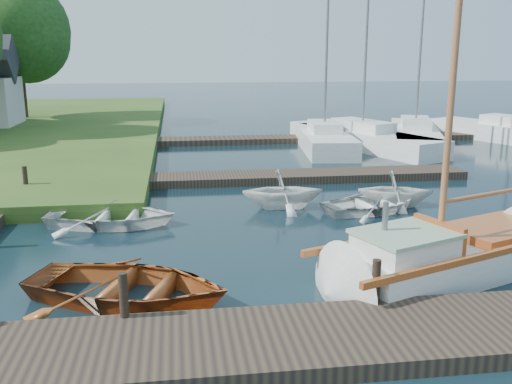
{
  "coord_description": "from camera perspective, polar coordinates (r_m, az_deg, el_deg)",
  "views": [
    {
      "loc": [
        -2.02,
        -14.27,
        4.73
      ],
      "look_at": [
        0.0,
        0.0,
        1.2
      ],
      "focal_mm": 40.0,
      "sensor_mm": 36.0,
      "label": 1
    }
  ],
  "objects": [
    {
      "name": "ground",
      "position": [
        15.17,
        0.0,
        -4.41
      ],
      "size": [
        160.0,
        160.0,
        0.0
      ],
      "primitive_type": "plane",
      "color": "black",
      "rests_on": "ground"
    },
    {
      "name": "near_dock",
      "position": [
        9.67,
        5.16,
        -14.57
      ],
      "size": [
        18.0,
        2.2,
        0.3
      ],
      "primitive_type": "cube",
      "color": "#2D221C",
      "rests_on": "ground"
    },
    {
      "name": "far_dock",
      "position": [
        21.65,
        2.83,
        1.53
      ],
      "size": [
        14.0,
        1.6,
        0.3
      ],
      "primitive_type": "cube",
      "color": "#2D221C",
      "rests_on": "ground"
    },
    {
      "name": "pontoon",
      "position": [
        32.89,
        13.52,
        5.38
      ],
      "size": [
        30.0,
        1.6,
        0.3
      ],
      "primitive_type": "cube",
      "color": "#2D221C",
      "rests_on": "ground"
    },
    {
      "name": "mooring_post_1",
      "position": [
        10.16,
        -13.11,
        -9.99
      ],
      "size": [
        0.16,
        0.16,
        0.8
      ],
      "primitive_type": "cylinder",
      "color": "black",
      "rests_on": "near_dock"
    },
    {
      "name": "mooring_post_2",
      "position": [
        10.71,
        11.92,
        -8.66
      ],
      "size": [
        0.16,
        0.16,
        0.8
      ],
      "primitive_type": "cylinder",
      "color": "black",
      "rests_on": "near_dock"
    },
    {
      "name": "mooring_post_5",
      "position": [
        20.31,
        -22.08,
        1.29
      ],
      "size": [
        0.16,
        0.16,
        0.8
      ],
      "primitive_type": "cylinder",
      "color": "black",
      "rests_on": "left_dock"
    },
    {
      "name": "sailboat",
      "position": [
        13.23,
        18.85,
        -6.37
      ],
      "size": [
        7.38,
        4.4,
        9.83
      ],
      "rotation": [
        0.0,
        0.0,
        0.37
      ],
      "color": "silver",
      "rests_on": "ground"
    },
    {
      "name": "dinghy",
      "position": [
        11.49,
        -12.71,
        -8.63
      ],
      "size": [
        4.8,
        4.13,
        0.84
      ],
      "primitive_type": "imported",
      "rotation": [
        0.0,
        0.0,
        1.21
      ],
      "color": "#973D19",
      "rests_on": "ground"
    },
    {
      "name": "tender_a",
      "position": [
        16.47,
        -14.3,
        -2.02
      ],
      "size": [
        3.96,
        3.1,
        0.75
      ],
      "primitive_type": "imported",
      "rotation": [
        0.0,
        0.0,
        1.42
      ],
      "color": "silver",
      "rests_on": "ground"
    },
    {
      "name": "tender_b",
      "position": [
        17.73,
        2.71,
        0.47
      ],
      "size": [
        2.61,
        2.29,
        1.32
      ],
      "primitive_type": "imported",
      "rotation": [
        0.0,
        0.0,
        1.52
      ],
      "color": "silver",
      "rests_on": "ground"
    },
    {
      "name": "tender_c",
      "position": [
        17.77,
        11.63,
        -0.87
      ],
      "size": [
        3.63,
        2.96,
        0.66
      ],
      "primitive_type": "imported",
      "rotation": [
        0.0,
        0.0,
        1.8
      ],
      "color": "silver",
      "rests_on": "ground"
    },
    {
      "name": "tender_d",
      "position": [
        18.5,
        13.79,
        0.49
      ],
      "size": [
        2.75,
        2.52,
        1.22
      ],
      "primitive_type": "imported",
      "rotation": [
        0.0,
        0.0,
        1.32
      ],
      "color": "silver",
      "rests_on": "ground"
    },
    {
      "name": "marina_boat_2",
      "position": [
        28.8,
        6.83,
        5.36
      ],
      "size": [
        2.94,
        7.57,
        10.49
      ],
      "rotation": [
        0.0,
        0.0,
        1.47
      ],
      "color": "silver",
      "rests_on": "ground"
    },
    {
      "name": "marina_boat_3",
      "position": [
        29.66,
        10.57,
        5.47
      ],
      "size": [
        5.81,
        9.94,
        12.63
      ],
      "rotation": [
        0.0,
        0.0,
        1.96
      ],
      "color": "silver",
      "rests_on": "ground"
    },
    {
      "name": "marina_boat_4",
      "position": [
        31.32,
        15.61,
        5.62
      ],
      "size": [
        5.06,
        9.12,
        11.47
      ],
      "rotation": [
        0.0,
        0.0,
        1.23
      ],
      "color": "silver",
      "rests_on": "ground"
    },
    {
      "name": "tree_7",
      "position": [
        41.57,
        -22.73,
        14.77
      ],
      "size": [
        6.83,
        6.83,
        9.38
      ],
      "color": "#332114",
      "rests_on": "shore"
    }
  ]
}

